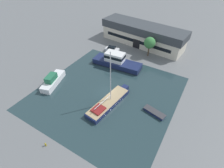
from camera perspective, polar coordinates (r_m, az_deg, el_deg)
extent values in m
plane|color=slate|center=(39.96, -1.68, -2.89)|extent=(440.00, 440.00, 0.00)
cube|color=#23383D|center=(39.96, -1.68, -2.88)|extent=(29.75, 30.30, 0.01)
cube|color=beige|center=(60.21, 9.84, 14.59)|extent=(27.45, 10.19, 4.14)
cube|color=#383D42|center=(58.93, 10.20, 17.46)|extent=(28.27, 10.50, 2.39)
cube|color=black|center=(57.47, 7.91, 12.85)|extent=(2.39, 0.31, 2.90)
cube|color=black|center=(57.11, 7.98, 13.59)|extent=(22.68, 2.40, 1.03)
cylinder|color=brown|center=(53.76, 11.81, 10.43)|extent=(0.38, 0.38, 2.97)
sphere|color=#387A3D|center=(52.52, 12.21, 13.02)|extent=(3.30, 3.30, 3.30)
cube|color=silver|center=(55.32, 0.06, 11.21)|extent=(4.42, 2.45, 0.78)
cube|color=black|center=(55.07, -0.11, 11.85)|extent=(2.40, 1.93, 0.56)
cube|color=black|center=(54.72, 0.98, 11.62)|extent=(0.26, 1.45, 0.44)
cylinder|color=black|center=(55.75, 1.64, 11.00)|extent=(0.62, 0.29, 0.60)
cylinder|color=black|center=(54.42, 1.01, 10.24)|extent=(0.62, 0.29, 0.60)
cylinder|color=black|center=(56.60, -0.87, 11.48)|extent=(0.62, 0.29, 0.60)
cylinder|color=black|center=(55.29, -1.54, 10.74)|extent=(0.62, 0.29, 0.60)
cube|color=#19234C|center=(36.94, -1.24, -6.22)|extent=(4.35, 11.45, 0.98)
cube|color=#19234C|center=(40.60, 4.24, -1.26)|extent=(1.50, 1.36, 0.98)
cube|color=tan|center=(36.56, -1.25, -5.64)|extent=(4.18, 10.99, 0.08)
cylinder|color=silver|center=(33.30, -0.48, 2.04)|extent=(0.16, 0.16, 11.24)
cylinder|color=silver|center=(34.86, -3.02, -5.86)|extent=(0.72, 5.00, 0.12)
cube|color=maroon|center=(34.86, -4.46, -8.24)|extent=(2.40, 2.69, 0.30)
cube|color=#19234C|center=(48.35, 1.65, 6.74)|extent=(13.58, 5.11, 1.50)
cube|color=black|center=(48.68, 1.64, 6.13)|extent=(13.72, 5.20, 0.18)
cube|color=white|center=(47.57, 0.96, 8.89)|extent=(5.27, 3.31, 2.37)
cube|color=black|center=(47.44, 0.96, 9.14)|extent=(5.38, 3.40, 0.76)
cube|color=#19234C|center=(36.44, 13.66, -9.04)|extent=(4.56, 2.27, 0.55)
cube|color=#333338|center=(36.21, 13.74, -8.71)|extent=(4.74, 2.39, 0.08)
cube|color=white|center=(44.32, -18.64, 0.86)|extent=(4.54, 8.27, 1.44)
cube|color=#236647|center=(43.21, -19.31, 1.90)|extent=(2.51, 3.51, 1.31)
cylinder|color=olive|center=(33.19, -20.84, -18.07)|extent=(0.24, 0.24, 0.51)
sphere|color=olive|center=(32.93, -20.97, -17.75)|extent=(0.26, 0.26, 0.26)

